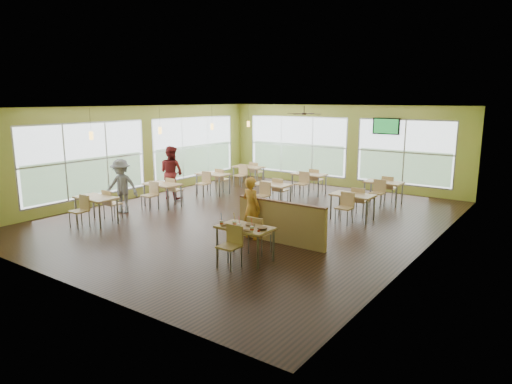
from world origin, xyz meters
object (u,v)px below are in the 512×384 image
man_plaid (251,208)px  food_basket (262,228)px  main_table (245,232)px  half_wall_divider (281,222)px

man_plaid → food_basket: (1.25, -1.33, -0.00)m
main_table → half_wall_divider: half_wall_divider is taller
main_table → food_basket: main_table is taller
main_table → man_plaid: (-0.81, 1.34, 0.15)m
food_basket → main_table: bearing=-178.2°
food_basket → half_wall_divider: bearing=107.1°
man_plaid → main_table: bearing=133.4°
food_basket → man_plaid: bearing=133.2°
main_table → food_basket: (0.44, 0.01, 0.15)m
half_wall_divider → food_basket: half_wall_divider is taller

